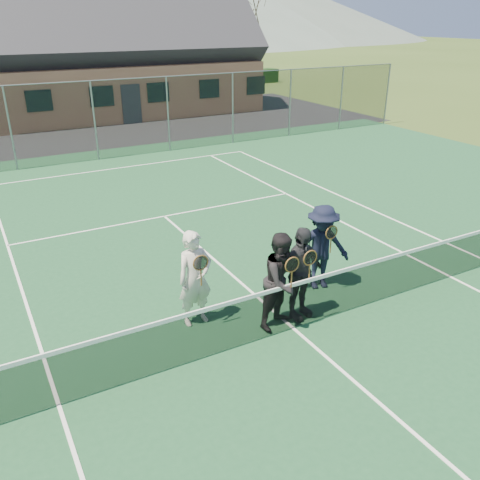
{
  "coord_description": "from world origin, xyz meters",
  "views": [
    {
      "loc": [
        -4.6,
        -6.33,
        5.21
      ],
      "look_at": [
        -0.27,
        1.5,
        1.25
      ],
      "focal_mm": 38.0,
      "sensor_mm": 36.0,
      "label": 1
    }
  ],
  "objects": [
    {
      "name": "ground",
      "position": [
        0.0,
        20.0,
        0.0
      ],
      "size": [
        220.0,
        220.0,
        0.0
      ],
      "primitive_type": "plane",
      "color": "#364C1B",
      "rests_on": "ground"
    },
    {
      "name": "court_surface",
      "position": [
        0.0,
        0.0,
        0.01
      ],
      "size": [
        30.0,
        30.0,
        0.02
      ],
      "primitive_type": "cube",
      "color": "#1C4C2B",
      "rests_on": "ground"
    },
    {
      "name": "hedge_row",
      "position": [
        0.0,
        32.0,
        0.55
      ],
      "size": [
        40.0,
        1.2,
        1.1
      ],
      "primitive_type": "cube",
      "color": "black",
      "rests_on": "ground"
    },
    {
      "name": "hill_east",
      "position": [
        55.0,
        95.0,
        7.0
      ],
      "size": [
        90.0,
        90.0,
        14.0
      ],
      "primitive_type": "cone",
      "color": "#55665A",
      "rests_on": "ground"
    },
    {
      "name": "court_markings",
      "position": [
        0.0,
        0.0,
        0.02
      ],
      "size": [
        11.03,
        23.83,
        0.01
      ],
      "color": "white",
      "rests_on": "court_surface"
    },
    {
      "name": "tennis_net",
      "position": [
        0.0,
        0.0,
        0.54
      ],
      "size": [
        11.68,
        0.08,
        1.1
      ],
      "color": "slate",
      "rests_on": "ground"
    },
    {
      "name": "perimeter_fence",
      "position": [
        0.0,
        13.5,
        1.52
      ],
      "size": [
        30.07,
        0.07,
        3.02
      ],
      "color": "slate",
      "rests_on": "ground"
    },
    {
      "name": "clubhouse",
      "position": [
        4.0,
        24.0,
        3.99
      ],
      "size": [
        15.6,
        8.2,
        7.7
      ],
      "color": "#9E6B4C",
      "rests_on": "ground"
    },
    {
      "name": "tree_c",
      "position": [
        2.0,
        33.0,
        5.79
      ],
      "size": [
        3.2,
        3.2,
        7.77
      ],
      "color": "#321C12",
      "rests_on": "ground"
    },
    {
      "name": "tree_d",
      "position": [
        12.0,
        33.0,
        5.79
      ],
      "size": [
        3.2,
        3.2,
        7.77
      ],
      "color": "#3C2715",
      "rests_on": "ground"
    },
    {
      "name": "tree_e",
      "position": [
        18.0,
        33.0,
        5.79
      ],
      "size": [
        3.2,
        3.2,
        7.77
      ],
      "color": "#352113",
      "rests_on": "ground"
    },
    {
      "name": "player_a",
      "position": [
        -1.43,
        1.05,
        0.92
      ],
      "size": [
        0.68,
        0.52,
        1.8
      ],
      "color": "beige",
      "rests_on": "court_surface"
    },
    {
      "name": "player_b",
      "position": [
        -0.11,
        0.24,
        0.92
      ],
      "size": [
        1.04,
        0.92,
        1.8
      ],
      "color": "black",
      "rests_on": "court_surface"
    },
    {
      "name": "player_c",
      "position": [
        0.32,
        0.31,
        0.92
      ],
      "size": [
        1.12,
        0.63,
        1.8
      ],
      "color": "#26282C",
      "rests_on": "court_surface"
    },
    {
      "name": "player_d",
      "position": [
        1.36,
        1.03,
        0.92
      ],
      "size": [
        1.3,
        0.96,
        1.8
      ],
      "color": "black",
      "rests_on": "court_surface"
    }
  ]
}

